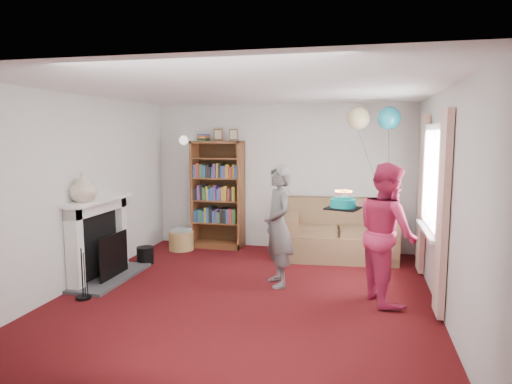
% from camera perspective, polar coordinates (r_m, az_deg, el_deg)
% --- Properties ---
extents(ground, '(5.00, 5.00, 0.00)m').
position_cam_1_polar(ground, '(5.81, -1.17, -12.74)').
color(ground, '#380808').
rests_on(ground, ground).
extents(wall_back, '(4.50, 0.02, 2.50)m').
position_cam_1_polar(wall_back, '(7.96, 3.24, 1.91)').
color(wall_back, silver).
rests_on(wall_back, ground).
extents(wall_left, '(0.02, 5.00, 2.50)m').
position_cam_1_polar(wall_left, '(6.45, -21.07, 0.20)').
color(wall_left, silver).
rests_on(wall_left, ground).
extents(wall_right, '(0.02, 5.00, 2.50)m').
position_cam_1_polar(wall_right, '(5.43, 22.62, -1.12)').
color(wall_right, silver).
rests_on(wall_right, ground).
extents(ceiling, '(4.50, 5.00, 0.01)m').
position_cam_1_polar(ceiling, '(5.49, -1.24, 12.66)').
color(ceiling, white).
rests_on(ceiling, wall_back).
extents(fireplace, '(0.55, 1.80, 1.12)m').
position_cam_1_polar(fireplace, '(6.64, -18.61, -5.98)').
color(fireplace, '#3F3F42').
rests_on(fireplace, ground).
extents(window_bay, '(0.14, 2.02, 2.20)m').
position_cam_1_polar(window_bay, '(6.01, 21.14, -0.74)').
color(window_bay, white).
rests_on(window_bay, ground).
extents(wall_sconce, '(0.16, 0.23, 0.16)m').
position_cam_1_polar(wall_sconce, '(8.26, -9.03, 6.41)').
color(wall_sconce, gold).
rests_on(wall_sconce, ground).
extents(bookcase, '(0.89, 0.42, 2.08)m').
position_cam_1_polar(bookcase, '(8.05, -4.72, -0.42)').
color(bookcase, '#472B14').
rests_on(bookcase, ground).
extents(sofa, '(1.77, 0.94, 0.94)m').
position_cam_1_polar(sofa, '(7.56, 10.31, -5.40)').
color(sofa, brown).
rests_on(sofa, ground).
extents(wicker_basket, '(0.43, 0.43, 0.38)m').
position_cam_1_polar(wicker_basket, '(8.02, -9.33, -5.94)').
color(wicker_basket, '#9C7E48').
rests_on(wicker_basket, ground).
extents(person_striped, '(0.60, 0.69, 1.59)m').
position_cam_1_polar(person_striped, '(5.98, 2.80, -4.26)').
color(person_striped, black).
rests_on(person_striped, ground).
extents(person_magenta, '(0.88, 0.98, 1.66)m').
position_cam_1_polar(person_magenta, '(5.61, 16.07, -4.91)').
color(person_magenta, '#BD254F').
rests_on(person_magenta, ground).
extents(birthday_cake, '(0.37, 0.37, 0.22)m').
position_cam_1_polar(birthday_cake, '(5.55, 10.85, -1.40)').
color(birthday_cake, black).
rests_on(birthday_cake, ground).
extents(balloons, '(0.78, 0.34, 1.71)m').
position_cam_1_polar(balloons, '(7.01, 14.48, 8.92)').
color(balloons, '#3F3F3F').
rests_on(balloons, ground).
extents(mantel_vase, '(0.41, 0.41, 0.37)m').
position_cam_1_polar(mantel_vase, '(6.24, -20.79, 0.56)').
color(mantel_vase, beige).
rests_on(mantel_vase, fireplace).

